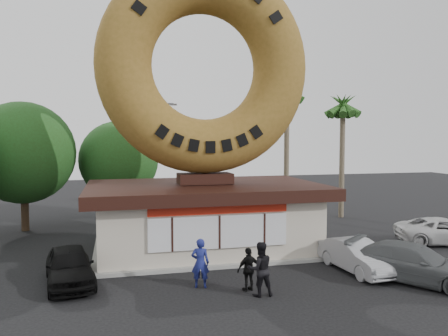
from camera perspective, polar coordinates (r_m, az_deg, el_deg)
name	(u,v)px	position (r m, az deg, el deg)	size (l,w,h in m)	color
ground	(238,292)	(16.32, 1.87, -15.83)	(90.00, 90.00, 0.00)	black
donut_shop	(205,215)	(21.51, -2.49, -6.10)	(11.20, 7.20, 3.80)	beige
giant_donut	(205,67)	(21.46, -2.56, 13.06)	(10.23, 10.23, 2.61)	olive
tree_west	(23,153)	(28.28, -24.77, 1.82)	(6.00, 6.00, 7.65)	#473321
tree_mid	(119,160)	(29.81, -13.56, 0.97)	(5.20, 5.20, 6.63)	#473321
palm_near	(287,96)	(31.19, 8.24, 9.25)	(2.60, 2.60, 9.75)	#726651
palm_far	(343,109)	(31.28, 15.27, 7.43)	(2.60, 2.60, 8.75)	#726651
street_lamp	(150,153)	(30.88, -9.60, 1.99)	(2.11, 0.20, 8.00)	#59595E
person_left	(200,263)	(16.48, -3.12, -12.28)	(0.67, 0.44, 1.84)	navy
person_center	(260,269)	(15.69, 4.73, -13.00)	(0.93, 0.72, 1.91)	black
person_right	(249,269)	(16.18, 3.25, -13.07)	(0.92, 0.39, 1.58)	black
car_black	(69,266)	(17.83, -19.53, -11.95)	(1.67, 4.15, 1.41)	black
car_silver	(357,256)	(19.17, 16.95, -10.94)	(1.38, 3.96, 1.31)	#9C9DA1
car_grey	(414,263)	(18.64, 23.53, -11.31)	(2.02, 4.96, 1.44)	#5B5F61
car_white	(445,231)	(25.67, 26.90, -7.36)	(2.24, 4.85, 1.35)	silver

